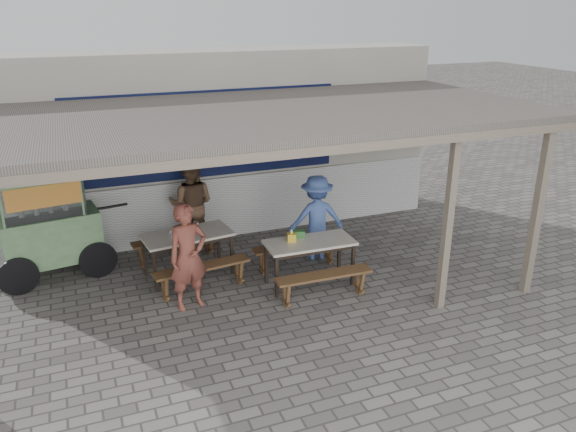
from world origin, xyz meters
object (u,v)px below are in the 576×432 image
(condiment_bowl, at_px, (175,234))
(bench_left_street, at_px, (203,272))
(bench_right_street, at_px, (324,280))
(condiment_jar, at_px, (196,225))
(patron_wall_side, at_px, (191,205))
(donation_box, at_px, (300,234))
(bench_left_wall, at_px, (176,242))
(bench_right_wall, at_px, (297,250))
(vendor_cart, at_px, (49,224))
(patron_street_side, at_px, (188,257))
(table_right, at_px, (310,246))
(tissue_box, at_px, (292,237))
(patron_right_table, at_px, (316,218))
(table_left, at_px, (187,238))

(condiment_bowl, bearing_deg, bench_left_street, -67.66)
(bench_right_street, bearing_deg, condiment_jar, 131.36)
(patron_wall_side, height_order, donation_box, patron_wall_side)
(bench_left_wall, bearing_deg, donation_box, -47.09)
(bench_right_wall, bearing_deg, vendor_cart, 164.21)
(bench_left_street, relative_size, bench_right_wall, 1.02)
(bench_left_wall, relative_size, patron_street_side, 0.95)
(bench_right_wall, xyz_separation_m, condiment_bowl, (-1.96, 0.43, 0.44))
(table_right, relative_size, tissue_box, 10.81)
(patron_street_side, height_order, condiment_bowl, patron_street_side)
(bench_left_street, xyz_separation_m, bench_left_wall, (-0.17, 1.33, 0.00))
(patron_right_table, bearing_deg, bench_right_wall, 39.77)
(bench_left_wall, bearing_deg, condiment_jar, -63.32)
(table_left, height_order, bench_right_street, table_left)
(bench_right_wall, distance_m, condiment_jar, 1.76)
(patron_street_side, bearing_deg, donation_box, -5.41)
(patron_right_table, bearing_deg, bench_left_street, 22.35)
(table_left, distance_m, condiment_jar, 0.33)
(table_right, relative_size, patron_right_table, 0.94)
(condiment_bowl, bearing_deg, bench_right_street, -39.89)
(bench_left_street, height_order, bench_right_street, same)
(table_right, relative_size, condiment_bowl, 6.57)
(bench_right_street, xyz_separation_m, patron_right_table, (0.53, 1.49, 0.43))
(table_right, xyz_separation_m, vendor_cart, (-3.86, 1.81, 0.28))
(patron_wall_side, height_order, tissue_box, patron_wall_side)
(table_left, bearing_deg, patron_wall_side, 66.36)
(bench_right_street, relative_size, condiment_bowl, 6.98)
(bench_right_wall, height_order, tissue_box, tissue_box)
(vendor_cart, height_order, patron_right_table, vendor_cart)
(table_left, height_order, condiment_jar, condiment_jar)
(condiment_jar, bearing_deg, bench_left_street, -97.88)
(bench_left_wall, height_order, table_right, table_right)
(table_right, xyz_separation_m, patron_street_side, (-1.95, -0.02, 0.15))
(table_left, height_order, bench_left_street, table_left)
(bench_right_wall, distance_m, tissue_box, 0.73)
(condiment_bowl, bearing_deg, patron_wall_side, 64.72)
(patron_wall_side, height_order, condiment_bowl, patron_wall_side)
(condiment_jar, bearing_deg, patron_street_side, -107.49)
(table_right, distance_m, bench_right_wall, 0.68)
(bench_left_street, bearing_deg, bench_left_wall, 90.00)
(patron_right_table, distance_m, condiment_jar, 2.10)
(bench_left_street, xyz_separation_m, table_right, (1.68, -0.36, 0.33))
(bench_right_wall, bearing_deg, condiment_bowl, 169.27)
(table_left, bearing_deg, patron_street_side, -107.70)
(donation_box, relative_size, condiment_jar, 1.94)
(bench_left_wall, xyz_separation_m, table_right, (1.84, -1.69, 0.33))
(bench_right_street, height_order, tissue_box, tissue_box)
(bench_left_street, bearing_deg, patron_wall_side, 75.28)
(bench_left_street, relative_size, condiment_bowl, 7.13)
(bench_right_wall, height_order, patron_right_table, patron_right_table)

